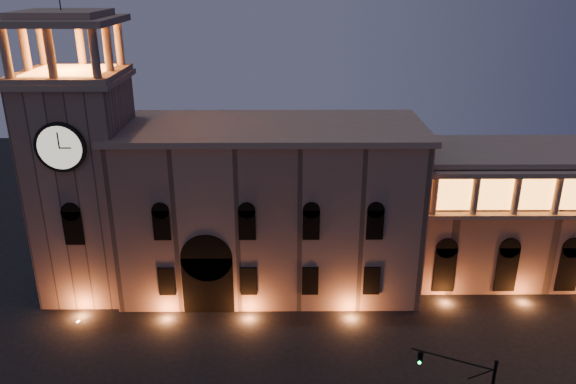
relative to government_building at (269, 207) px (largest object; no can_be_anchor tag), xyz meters
The scene contains 2 objects.
government_building is the anchor object (origin of this frame).
clock_tower 18.82m from the government_building, behind, with size 9.80×9.80×32.40m.
Camera 1 is at (-0.48, -31.86, 31.39)m, focal length 35.00 mm.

